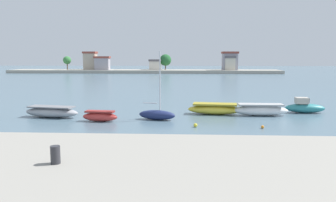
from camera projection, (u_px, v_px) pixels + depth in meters
mooring_bollard at (55, 155)px, 9.53m from camera, size 0.28×0.28×0.52m
moored_boat_2 at (52, 112)px, 31.94m from camera, size 5.69×2.55×1.07m
moored_boat_3 at (100, 116)px, 29.91m from camera, size 3.34×1.34×0.97m
moored_boat_4 at (157, 114)px, 30.67m from camera, size 3.66×1.94×6.30m
moored_boat_5 at (215, 109)px, 33.64m from camera, size 5.62×2.37×1.11m
moored_boat_6 at (260, 110)px, 32.86m from camera, size 5.45×1.66×1.17m
moored_boat_7 at (304, 107)px, 34.49m from camera, size 4.09×1.72×1.60m
mooring_buoy_0 at (195, 125)px, 27.47m from camera, size 0.32×0.32×0.32m
mooring_buoy_1 at (263, 127)px, 26.96m from camera, size 0.26×0.26×0.26m
distant_shoreline at (150, 68)px, 121.36m from camera, size 98.08×11.89×7.76m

